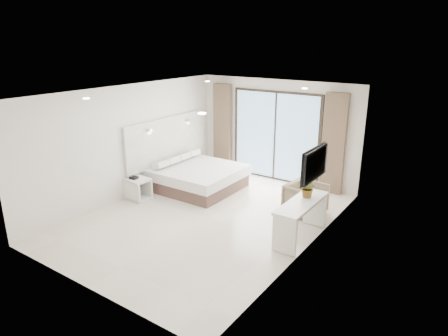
{
  "coord_description": "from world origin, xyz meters",
  "views": [
    {
      "loc": [
        4.77,
        -6.28,
        3.71
      ],
      "look_at": [
        0.17,
        0.4,
        1.06
      ],
      "focal_mm": 32.0,
      "sensor_mm": 36.0,
      "label": 1
    }
  ],
  "objects_px": {
    "armchair": "(306,198)",
    "bed": "(197,177)",
    "nightstand": "(138,189)",
    "console_desk": "(301,212)"
  },
  "relations": [
    {
      "from": "bed",
      "to": "armchair",
      "type": "bearing_deg",
      "value": 1.43
    },
    {
      "from": "armchair",
      "to": "bed",
      "type": "bearing_deg",
      "value": 98.55
    },
    {
      "from": "armchair",
      "to": "nightstand",
      "type": "bearing_deg",
      "value": 118.7
    },
    {
      "from": "nightstand",
      "to": "armchair",
      "type": "bearing_deg",
      "value": 26.79
    },
    {
      "from": "console_desk",
      "to": "armchair",
      "type": "distance_m",
      "value": 1.18
    },
    {
      "from": "bed",
      "to": "nightstand",
      "type": "relative_size",
      "value": 3.38
    },
    {
      "from": "bed",
      "to": "armchair",
      "type": "relative_size",
      "value": 2.61
    },
    {
      "from": "nightstand",
      "to": "console_desk",
      "type": "bearing_deg",
      "value": 10.23
    },
    {
      "from": "bed",
      "to": "nightstand",
      "type": "distance_m",
      "value": 1.56
    },
    {
      "from": "bed",
      "to": "console_desk",
      "type": "height_order",
      "value": "console_desk"
    }
  ]
}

